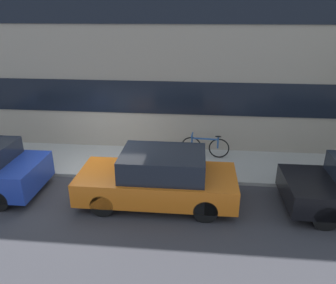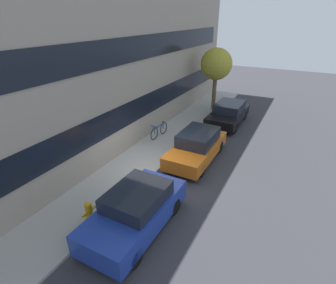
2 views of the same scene
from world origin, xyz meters
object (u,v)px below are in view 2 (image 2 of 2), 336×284
parked_car_blue (136,210)px  street_tree (216,65)px  parked_car_orange (197,146)px  fire_hydrant (89,211)px  bicycle (159,130)px  parked_car_black (228,113)px

parked_car_blue → street_tree: bearing=-172.3°
parked_car_orange → street_tree: bearing=-167.0°
parked_car_orange → fire_hydrant: bearing=-14.7°
fire_hydrant → bicycle: (6.75, 1.24, 0.01)m
bicycle → parked_car_black: bearing=149.6°
street_tree → bicycle: bearing=169.9°
parked_car_blue → parked_car_black: bearing=-180.0°
parked_car_blue → bicycle: 6.78m
bicycle → street_tree: 6.61m
parked_car_orange → parked_car_black: bearing=-180.0°
parked_car_orange → parked_car_black: 5.14m
parked_car_blue → street_tree: street_tree is taller
bicycle → street_tree: street_tree is taller
parked_car_black → fire_hydrant: 10.82m
parked_car_orange → bicycle: bearing=-113.6°
parked_car_blue → fire_hydrant: bearing=-69.5°
parked_car_blue → bicycle: parked_car_blue is taller
parked_car_blue → fire_hydrant: 1.57m
bicycle → street_tree: bearing=173.9°
parked_car_blue → bicycle: (6.21, 2.71, -0.21)m
parked_car_black → street_tree: size_ratio=0.97×
parked_car_orange → street_tree: street_tree is taller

